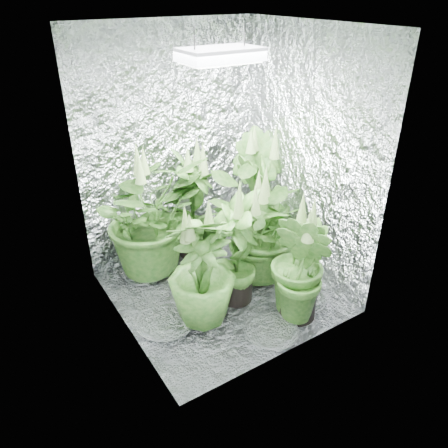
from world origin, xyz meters
name	(u,v)px	position (x,y,z in m)	size (l,w,h in m)	color
ground	(221,292)	(0.00, 0.00, 0.00)	(1.60, 1.60, 0.00)	silver
walls	(221,179)	(0.00, 0.00, 1.00)	(1.62, 1.62, 2.00)	silver
ceiling	(220,24)	(0.00, 0.00, 2.00)	(1.60, 1.60, 0.01)	silver
grow_lamp	(220,55)	(0.00, 0.00, 1.83)	(0.50, 0.30, 0.22)	gray
plant_a	(148,215)	(-0.33, 0.60, 0.54)	(1.01, 1.01, 1.12)	black
plant_b	(193,205)	(0.11, 0.64, 0.50)	(0.73, 0.73, 1.08)	black
plant_c	(259,196)	(0.64, 0.38, 0.56)	(0.67, 0.67, 1.19)	black
plant_d	(202,271)	(-0.29, -0.20, 0.44)	(0.63, 0.63, 0.95)	black
plant_e	(261,231)	(0.37, -0.01, 0.47)	(0.95, 0.95, 0.99)	black
plant_f	(236,249)	(0.06, -0.13, 0.46)	(0.63, 0.63, 1.01)	black
plant_g	(301,267)	(0.33, -0.55, 0.44)	(0.52, 0.52, 0.97)	black
circulation_fan	(251,234)	(0.62, 0.46, 0.13)	(0.16, 0.26, 0.31)	black
plant_label	(308,282)	(0.39, -0.58, 0.30)	(0.06, 0.01, 0.09)	white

